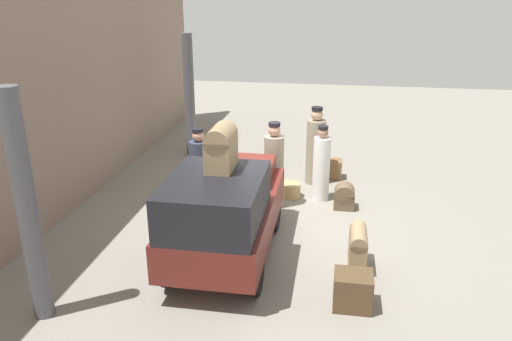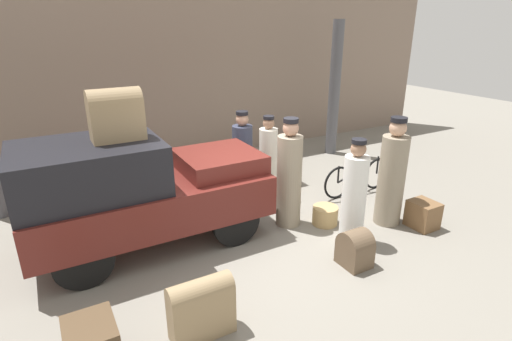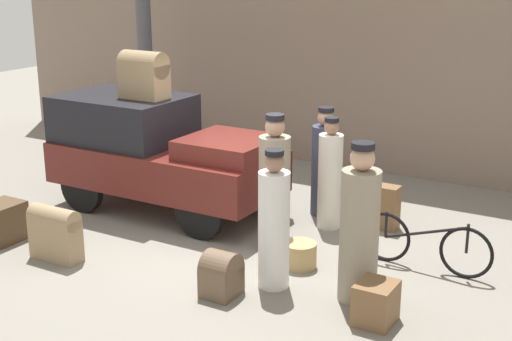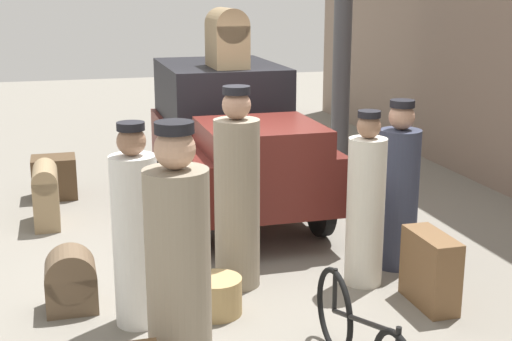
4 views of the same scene
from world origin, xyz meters
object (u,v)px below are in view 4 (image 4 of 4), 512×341
(porter_with_bicycle, at_px, (178,269))
(porter_standing_middle, at_px, (366,206))
(porter_lifting_near_truck, at_px, (237,197))
(trunk_wicker_pale, at_px, (54,177))
(suitcase_small_leather, at_px, (46,193))
(trunk_large_brown, at_px, (71,281))
(truck, at_px, (231,133))
(porter_carrying_trunk, at_px, (135,234))
(conductor_in_dark_uniform, at_px, (398,193))
(wicker_basket, at_px, (217,296))
(trunk_on_truck_roof, at_px, (227,37))
(suitcase_tan_flat, at_px, (430,270))

(porter_with_bicycle, height_order, porter_standing_middle, porter_with_bicycle)
(porter_lifting_near_truck, height_order, trunk_wicker_pale, porter_lifting_near_truck)
(porter_lifting_near_truck, relative_size, suitcase_small_leather, 2.58)
(porter_with_bicycle, relative_size, trunk_large_brown, 3.42)
(truck, height_order, porter_carrying_trunk, truck)
(suitcase_small_leather, bearing_deg, trunk_large_brown, 5.13)
(porter_lifting_near_truck, bearing_deg, porter_carrying_trunk, -61.24)
(porter_carrying_trunk, xyz_separation_m, conductor_in_dark_uniform, (-0.56, 2.56, -0.02))
(wicker_basket, bearing_deg, trunk_wicker_pale, -161.67)
(porter_standing_middle, xyz_separation_m, trunk_on_truck_roof, (-2.78, -0.62, 1.34))
(conductor_in_dark_uniform, height_order, trunk_large_brown, conductor_in_dark_uniform)
(wicker_basket, height_order, suitcase_small_leather, suitcase_small_leather)
(trunk_large_brown, xyz_separation_m, suitcase_tan_flat, (0.73, 2.97, 0.06))
(wicker_basket, bearing_deg, suitcase_small_leather, -153.68)
(truck, height_order, conductor_in_dark_uniform, truck)
(wicker_basket, relative_size, porter_with_bicycle, 0.23)
(trunk_on_truck_roof, bearing_deg, trunk_wicker_pale, -111.84)
(conductor_in_dark_uniform, relative_size, trunk_on_truck_roof, 2.33)
(porter_lifting_near_truck, xyz_separation_m, trunk_large_brown, (0.13, -1.48, -0.59))
(porter_with_bicycle, bearing_deg, conductor_in_dark_uniform, 122.88)
(porter_with_bicycle, distance_m, porter_lifting_near_truck, 1.70)
(porter_with_bicycle, xyz_separation_m, porter_lifting_near_truck, (-1.51, 0.78, 0.00))
(porter_carrying_trunk, relative_size, suitcase_small_leather, 2.34)
(truck, bearing_deg, porter_carrying_trunk, -27.25)
(truck, distance_m, porter_with_bicycle, 4.05)
(conductor_in_dark_uniform, bearing_deg, suitcase_small_leather, -123.93)
(suitcase_tan_flat, relative_size, trunk_on_truck_roof, 0.91)
(porter_carrying_trunk, bearing_deg, trunk_wicker_pale, -170.60)
(wicker_basket, height_order, suitcase_tan_flat, suitcase_tan_flat)
(truck, distance_m, trunk_on_truck_roof, 1.16)
(wicker_basket, distance_m, porter_lifting_near_truck, 0.93)
(truck, bearing_deg, trunk_wicker_pale, -115.78)
(porter_with_bicycle, bearing_deg, trunk_large_brown, -152.97)
(porter_with_bicycle, relative_size, suitcase_tan_flat, 2.88)
(trunk_large_brown, bearing_deg, wicker_basket, 70.74)
(porter_carrying_trunk, distance_m, trunk_large_brown, 0.83)
(porter_lifting_near_truck, relative_size, trunk_on_truck_roof, 2.61)
(truck, relative_size, conductor_in_dark_uniform, 2.13)
(porter_lifting_near_truck, bearing_deg, trunk_on_truck_roof, 168.52)
(porter_lifting_near_truck, bearing_deg, trunk_large_brown, -84.84)
(trunk_wicker_pale, xyz_separation_m, trunk_on_truck_roof, (0.85, 2.12, 1.81))
(porter_carrying_trunk, height_order, porter_standing_middle, porter_carrying_trunk)
(truck, distance_m, trunk_large_brown, 3.24)
(porter_carrying_trunk, xyz_separation_m, suitcase_small_leather, (-2.78, -0.73, -0.38))
(trunk_large_brown, relative_size, trunk_on_truck_roof, 0.76)
(wicker_basket, height_order, porter_lifting_near_truck, porter_lifting_near_truck)
(suitcase_small_leather, height_order, trunk_on_truck_roof, trunk_on_truck_roof)
(porter_standing_middle, xyz_separation_m, conductor_in_dark_uniform, (-0.31, 0.47, 0.01))
(suitcase_tan_flat, bearing_deg, truck, -163.02)
(trunk_on_truck_roof, bearing_deg, suitcase_small_leather, -83.40)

